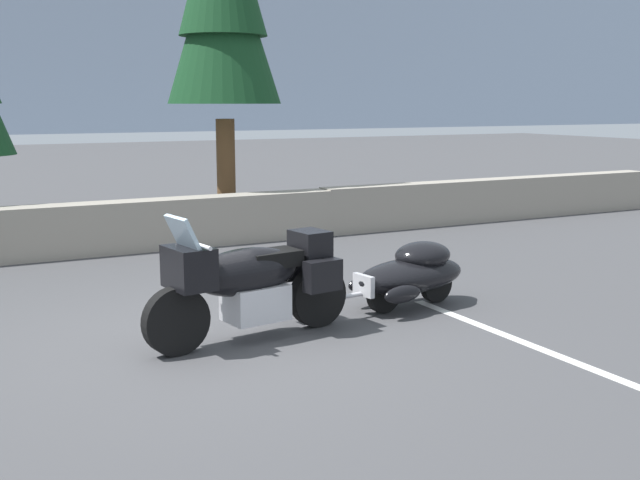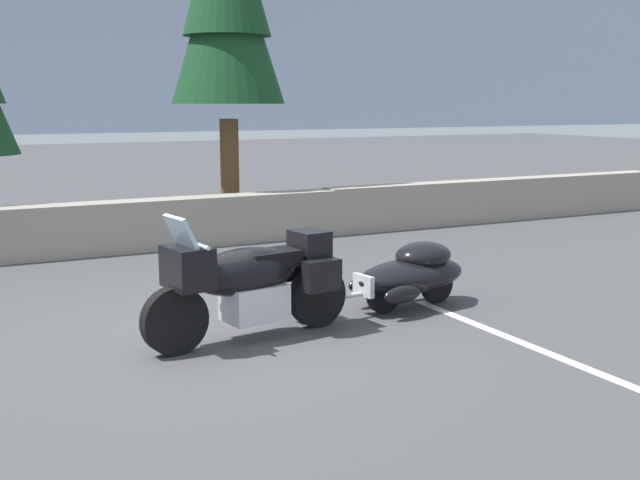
# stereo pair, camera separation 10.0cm
# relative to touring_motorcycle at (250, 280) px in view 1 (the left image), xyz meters

# --- Properties ---
(ground_plane) EXTENTS (80.00, 80.00, 0.00)m
(ground_plane) POSITION_rel_touring_motorcycle_xyz_m (-0.37, 0.19, -0.62)
(ground_plane) COLOR #424244
(stone_guard_wall) EXTENTS (24.00, 0.54, 0.84)m
(stone_guard_wall) POSITION_rel_touring_motorcycle_xyz_m (-0.70, 5.30, -0.20)
(stone_guard_wall) COLOR gray
(stone_guard_wall) RESTS_ON ground
(touring_motorcycle) EXTENTS (2.31, 0.94, 1.33)m
(touring_motorcycle) POSITION_rel_touring_motorcycle_xyz_m (0.00, 0.00, 0.00)
(touring_motorcycle) COLOR black
(touring_motorcycle) RESTS_ON ground
(car_shaped_trailer) EXTENTS (2.23, 0.93, 0.76)m
(car_shaped_trailer) POSITION_rel_touring_motorcycle_xyz_m (2.16, 0.32, -0.21)
(car_shaped_trailer) COLOR black
(car_shaped_trailer) RESTS_ON ground
(parking_stripe_marker) EXTENTS (0.12, 3.60, 0.01)m
(parking_stripe_marker) POSITION_rel_touring_motorcycle_xyz_m (2.38, -1.31, -0.62)
(parking_stripe_marker) COLOR silver
(parking_stripe_marker) RESTS_ON ground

